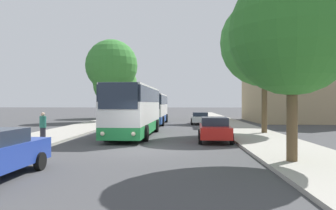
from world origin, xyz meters
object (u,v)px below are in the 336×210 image
(tree_left_near, at_px, (115,84))
(tree_right_mid, at_px, (292,33))
(pedestrian_waiting_near, at_px, (43,127))
(bus_middle, at_px, (153,108))
(parked_car_right_far, at_px, (200,118))
(tree_left_far, at_px, (112,66))
(bus_front, at_px, (135,110))
(tree_right_near, at_px, (264,43))
(parked_car_right_near, at_px, (214,129))

(tree_left_near, bearing_deg, tree_right_mid, -69.00)
(pedestrian_waiting_near, height_order, tree_left_near, tree_left_near)
(bus_middle, bearing_deg, parked_car_right_far, 0.50)
(tree_left_far, distance_m, tree_right_mid, 30.05)
(parked_car_right_far, bearing_deg, tree_right_mid, 96.49)
(bus_front, xyz_separation_m, tree_right_near, (9.32, 1.34, 4.88))
(tree_left_far, bearing_deg, tree_right_mid, -65.16)
(tree_right_near, bearing_deg, tree_left_near, 122.69)
(parked_car_right_near, distance_m, tree_left_near, 31.98)
(tree_right_mid, bearing_deg, tree_left_far, 114.84)
(tree_left_near, xyz_separation_m, tree_right_mid, (14.07, -36.66, -0.22))
(parked_car_right_near, xyz_separation_m, tree_right_mid, (2.14, -7.31, 4.18))
(bus_front, distance_m, tree_right_near, 10.60)
(parked_car_right_near, bearing_deg, bus_front, -27.68)
(pedestrian_waiting_near, bearing_deg, parked_car_right_far, 0.62)
(parked_car_right_near, height_order, parked_car_right_far, parked_car_right_near)
(tree_left_near, bearing_deg, tree_left_far, -81.12)
(bus_front, height_order, bus_middle, bus_front)
(tree_left_near, relative_size, tree_right_near, 0.85)
(tree_right_mid, bearing_deg, pedestrian_waiting_near, 154.25)
(tree_right_near, relative_size, tree_right_mid, 1.37)
(tree_right_near, bearing_deg, bus_front, -171.81)
(parked_car_right_near, bearing_deg, tree_right_near, -130.16)
(bus_front, bearing_deg, parked_car_right_far, 69.32)
(parked_car_right_far, height_order, pedestrian_waiting_near, pedestrian_waiting_near)
(parked_car_right_near, distance_m, parked_car_right_far, 15.99)
(pedestrian_waiting_near, relative_size, tree_right_near, 0.17)
(tree_right_near, bearing_deg, tree_left_far, 133.15)
(bus_front, height_order, tree_right_mid, tree_right_mid)
(bus_middle, height_order, tree_right_near, tree_right_near)
(bus_front, bearing_deg, parked_car_right_near, -28.57)
(bus_front, bearing_deg, pedestrian_waiting_near, -132.83)
(bus_front, relative_size, bus_middle, 1.04)
(bus_front, distance_m, tree_left_near, 27.32)
(parked_car_right_near, bearing_deg, parked_car_right_far, -87.69)
(bus_middle, relative_size, pedestrian_waiting_near, 6.33)
(parked_car_right_near, relative_size, tree_right_mid, 0.61)
(parked_car_right_near, bearing_deg, tree_left_near, -65.27)
(tree_left_near, bearing_deg, bus_front, -75.72)
(bus_front, xyz_separation_m, bus_middle, (0.16, 12.97, -0.11))
(parked_car_right_far, bearing_deg, parked_car_right_near, 91.16)
(tree_left_far, bearing_deg, pedestrian_waiting_near, -88.22)
(bus_front, relative_size, tree_left_near, 1.29)
(tree_right_near, bearing_deg, parked_car_right_near, -132.75)
(pedestrian_waiting_near, xyz_separation_m, tree_left_far, (-0.67, 21.46, 5.89))
(bus_front, bearing_deg, tree_right_mid, -52.87)
(tree_left_near, bearing_deg, parked_car_right_near, -67.86)
(tree_right_near, bearing_deg, tree_right_mid, -99.37)
(bus_middle, xyz_separation_m, tree_left_far, (-5.38, 3.87, 5.13))
(parked_car_right_near, height_order, pedestrian_waiting_near, pedestrian_waiting_near)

